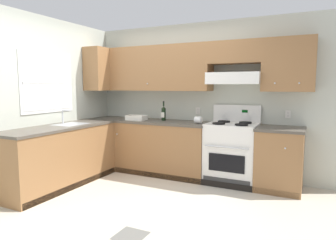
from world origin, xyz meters
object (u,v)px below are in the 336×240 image
at_px(wine_bottle, 164,113).
at_px(bowl, 136,118).
at_px(paper_towel_roll, 198,120).
at_px(stove, 232,153).

height_order(wine_bottle, bowl, wine_bottle).
relative_size(bowl, paper_towel_roll, 3.04).
bearing_deg(bowl, stove, 2.99).
xyz_separation_m(wine_bottle, bowl, (-0.46, -0.15, -0.10)).
relative_size(wine_bottle, bowl, 0.98).
relative_size(stove, bowl, 3.54).
height_order(stove, bowl, stove).
distance_m(wine_bottle, paper_towel_roll, 0.69).
bearing_deg(bowl, paper_towel_roll, 1.29).
bearing_deg(paper_towel_roll, wine_bottle, 169.62).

